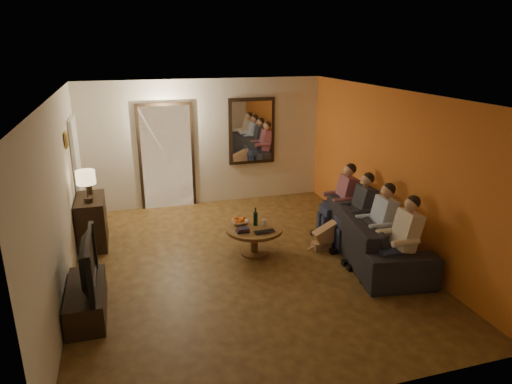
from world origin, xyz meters
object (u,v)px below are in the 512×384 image
object	(u,v)px
tv	(82,263)
laptop	(265,233)
table_lamp	(87,186)
wine_bottle	(255,216)
bowl	(240,222)
person_a	(401,244)
person_b	(379,228)
sofa	(373,233)
dog	(327,233)
tv_stand	(87,300)
coffee_table	(254,241)
dresser	(92,221)
person_d	(342,203)
person_c	(359,214)

from	to	relation	value
tv	laptop	xyz separation A→B (m)	(2.62, 0.79, -0.25)
table_lamp	tv	size ratio (longest dim) A/B	0.48
wine_bottle	bowl	bearing A→B (deg)	152.45
tv	person_a	distance (m)	4.25
tv	person_b	xyz separation A→B (m)	(4.23, 0.18, -0.11)
sofa	dog	world-z (taller)	sofa
tv_stand	coffee_table	xyz separation A→B (m)	(2.52, 1.07, 0.03)
sofa	coffee_table	bearing A→B (deg)	81.30
table_lamp	wine_bottle	world-z (taller)	table_lamp
person_b	dog	world-z (taller)	person_b
dresser	coffee_table	distance (m)	2.77
person_d	person_c	bearing A→B (deg)	-90.00
person_b	laptop	world-z (taller)	person_b
coffee_table	wine_bottle	world-z (taller)	wine_bottle
person_d	dog	xyz separation A→B (m)	(-0.50, -0.48, -0.32)
dog	person_a	bearing A→B (deg)	-73.27
table_lamp	person_d	size ratio (longest dim) A/B	0.45
person_c	tv_stand	bearing A→B (deg)	-169.55
dresser	wine_bottle	xyz separation A→B (m)	(2.57, -1.03, 0.19)
dresser	coffee_table	xyz separation A→B (m)	(2.52, -1.13, -0.19)
person_a	coffee_table	world-z (taller)	person_a
dresser	person_d	xyz separation A→B (m)	(4.23, -0.82, 0.18)
tv_stand	laptop	size ratio (longest dim) A/B	3.55
wine_bottle	dog	bearing A→B (deg)	-13.02
coffee_table	wine_bottle	distance (m)	0.40
dog	laptop	bearing A→B (deg)	-178.30
coffee_table	bowl	world-z (taller)	bowl
bowl	laptop	distance (m)	0.57
person_b	coffee_table	bearing A→B (deg)	152.55
bowl	dresser	bearing A→B (deg)	158.65
dresser	person_c	size ratio (longest dim) A/B	0.78
bowl	table_lamp	bearing A→B (deg)	163.47
person_b	sofa	bearing A→B (deg)	71.57
tv_stand	table_lamp	bearing A→B (deg)	90.00
laptop	table_lamp	bearing A→B (deg)	153.44
bowl	wine_bottle	distance (m)	0.29
table_lamp	tv	world-z (taller)	table_lamp
person_d	bowl	xyz separation A→B (m)	(-1.89, -0.09, -0.12)
person_d	person_b	bearing A→B (deg)	-90.00
dresser	tv_stand	bearing A→B (deg)	-90.00
tv	bowl	bearing A→B (deg)	-61.13
person_b	dresser	bearing A→B (deg)	154.44
person_a	person_d	bearing A→B (deg)	90.00
person_a	tv	bearing A→B (deg)	174.32
dresser	laptop	xyz separation A→B (m)	(2.62, -1.41, 0.05)
tv_stand	person_a	xyz separation A→B (m)	(4.23, -0.42, 0.41)
person_b	wine_bottle	size ratio (longest dim) A/B	3.87
tv	sofa	size ratio (longest dim) A/B	0.44
tv	bowl	world-z (taller)	tv
person_a	person_b	distance (m)	0.60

